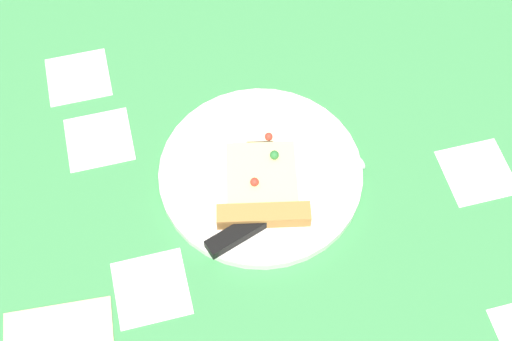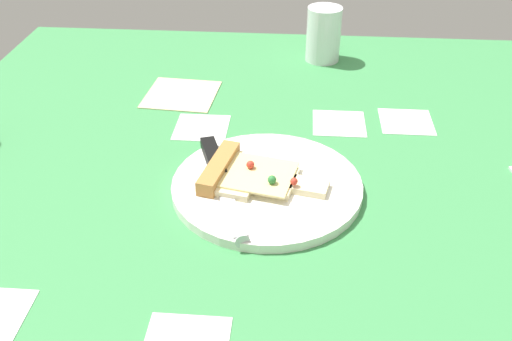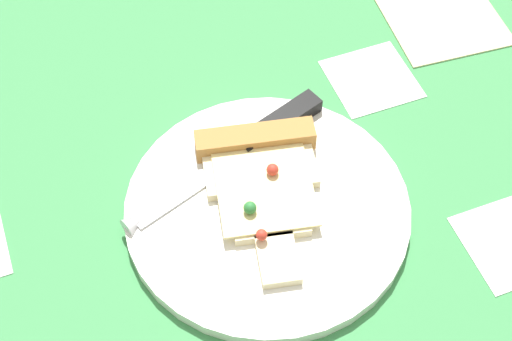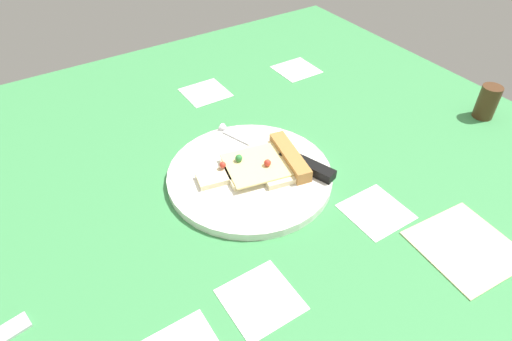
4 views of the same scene
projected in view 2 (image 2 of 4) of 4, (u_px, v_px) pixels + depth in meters
ground_plane at (268, 186)px, 86.72cm from camera, size 118.97×118.97×3.00cm
plate at (265, 186)px, 83.02cm from camera, size 27.48×27.48×1.41cm
pizza_slice at (248, 175)px, 82.78cm from camera, size 12.92×18.64×2.53cm
knife at (219, 175)px, 82.94cm from camera, size 23.36×9.86×2.45cm
drinking_glass at (324, 34)px, 119.42cm from camera, size 7.17×7.17×11.23cm
napkin at (181, 94)px, 108.58cm from camera, size 13.92×13.92×0.40cm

